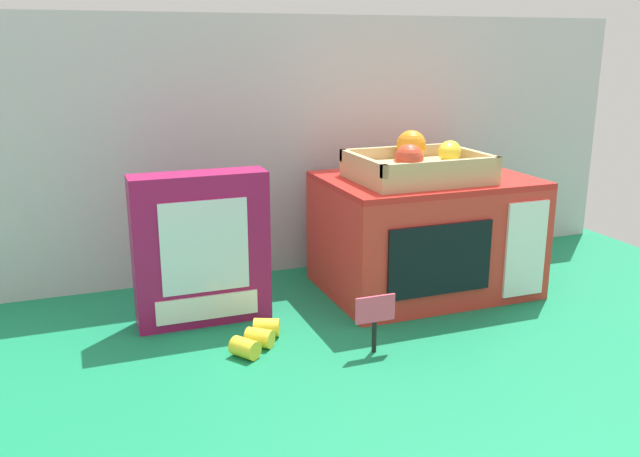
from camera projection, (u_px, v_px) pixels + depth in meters
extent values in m
plane|color=#147A4C|center=(334.00, 297.00, 1.37)|extent=(1.70, 1.70, 0.00)
cube|color=#B7BABF|center=(299.00, 146.00, 1.49)|extent=(1.61, 0.03, 0.56)
cube|color=red|center=(424.00, 236.00, 1.39)|extent=(0.41, 0.30, 0.23)
cube|color=red|center=(426.00, 180.00, 1.36)|extent=(0.41, 0.30, 0.01)
cube|color=black|center=(440.00, 260.00, 1.24)|extent=(0.21, 0.01, 0.14)
cube|color=white|center=(526.00, 249.00, 1.30)|extent=(0.09, 0.01, 0.19)
cube|color=tan|center=(417.00, 173.00, 1.32)|extent=(0.25, 0.20, 0.03)
cube|color=tan|center=(443.00, 167.00, 1.23)|extent=(0.25, 0.01, 0.02)
cube|color=tan|center=(396.00, 152.00, 1.40)|extent=(0.25, 0.01, 0.02)
cube|color=tan|center=(363.00, 163.00, 1.28)|extent=(0.01, 0.20, 0.02)
cube|color=tan|center=(470.00, 156.00, 1.36)|extent=(0.01, 0.20, 0.02)
sphere|color=orange|center=(411.00, 145.00, 1.37)|extent=(0.06, 0.06, 0.06)
ellipsoid|color=yellow|center=(450.00, 152.00, 1.34)|extent=(0.08, 0.08, 0.04)
sphere|color=#E04228|center=(409.00, 159.00, 1.23)|extent=(0.05, 0.05, 0.05)
cube|color=#99144C|center=(201.00, 249.00, 1.22)|extent=(0.24, 0.07, 0.28)
cube|color=silver|center=(205.00, 247.00, 1.18)|extent=(0.16, 0.00, 0.17)
cube|color=white|center=(208.00, 307.00, 1.21)|extent=(0.18, 0.00, 0.04)
cylinder|color=black|center=(374.00, 336.00, 1.12)|extent=(0.01, 0.01, 0.06)
cube|color=#F44C6B|center=(375.00, 309.00, 1.10)|extent=(0.07, 0.00, 0.05)
cylinder|color=yellow|center=(245.00, 348.00, 1.10)|extent=(0.05, 0.06, 0.03)
cylinder|color=yellow|center=(259.00, 338.00, 1.14)|extent=(0.05, 0.05, 0.03)
cylinder|color=yellow|center=(267.00, 327.00, 1.18)|extent=(0.05, 0.05, 0.03)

